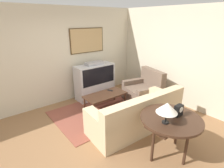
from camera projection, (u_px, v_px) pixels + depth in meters
The scene contains 12 objects.
ground_plane at pixel (104, 134), 3.81m from camera, with size 12.00×12.00×0.00m, color #8E6642.
wall_back at pixel (59, 57), 4.90m from camera, with size 12.00×0.10×2.70m.
wall_right at pixel (179, 57), 4.87m from camera, with size 0.06×12.00×2.70m.
area_rug at pixel (103, 110), 4.79m from camera, with size 2.55×1.74×0.01m.
tv at pixel (95, 81), 5.43m from camera, with size 1.22×0.49×1.15m.
couch at pixel (137, 115), 3.94m from camera, with size 2.25×0.99×0.87m.
armchair at pixel (144, 91), 5.25m from camera, with size 1.08×1.14×0.96m.
coffee_table at pixel (105, 96), 4.79m from camera, with size 1.15×0.57×0.42m.
console_table at pixel (171, 121), 3.03m from camera, with size 1.05×1.05×0.76m.
table_lamp at pixel (167, 108), 2.76m from camera, with size 0.34×0.34×0.36m.
mantel_clock at pixel (178, 111), 3.03m from camera, with size 0.16×0.10×0.21m.
remote at pixel (110, 90), 5.01m from camera, with size 0.11×0.16×0.02m.
Camera 1 is at (-1.84, -2.60, 2.36)m, focal length 28.00 mm.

